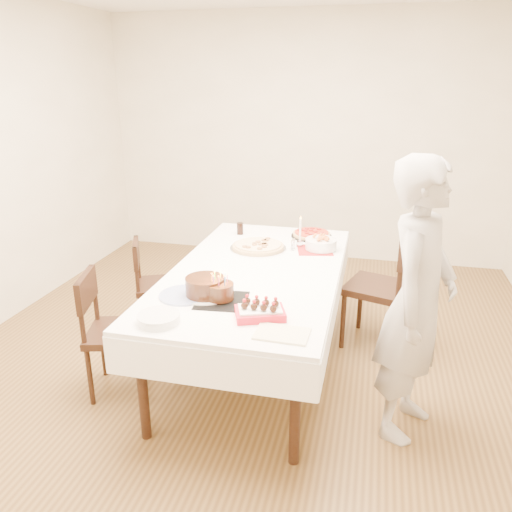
% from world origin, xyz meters
% --- Properties ---
extents(floor, '(5.00, 5.00, 0.00)m').
position_xyz_m(floor, '(0.00, 0.00, 0.00)').
color(floor, '#50371B').
rests_on(floor, ground).
extents(wall_back, '(4.50, 0.04, 2.70)m').
position_xyz_m(wall_back, '(0.00, 2.50, 1.35)').
color(wall_back, beige).
rests_on(wall_back, floor).
extents(dining_table, '(1.59, 2.34, 0.75)m').
position_xyz_m(dining_table, '(0.04, -0.01, 0.38)').
color(dining_table, white).
rests_on(dining_table, floor).
extents(chair_right_savory, '(0.62, 0.62, 0.96)m').
position_xyz_m(chair_right_savory, '(0.88, 0.50, 0.48)').
color(chair_right_savory, black).
rests_on(chair_right_savory, floor).
extents(chair_left_savory, '(0.54, 0.54, 0.79)m').
position_xyz_m(chair_left_savory, '(-0.85, 0.34, 0.40)').
color(chair_left_savory, black).
rests_on(chair_left_savory, floor).
extents(chair_left_dessert, '(0.54, 0.54, 0.85)m').
position_xyz_m(chair_left_dessert, '(-0.76, -0.53, 0.43)').
color(chair_left_dessert, black).
rests_on(chair_left_dessert, floor).
extents(person, '(0.58, 0.70, 1.64)m').
position_xyz_m(person, '(1.08, -0.47, 0.82)').
color(person, '#B7B1AD').
rests_on(person, floor).
extents(pizza_white, '(0.48, 0.48, 0.04)m').
position_xyz_m(pizza_white, '(-0.04, 0.42, 0.77)').
color(pizza_white, beige).
rests_on(pizza_white, dining_table).
extents(pizza_pepperoni, '(0.35, 0.35, 0.04)m').
position_xyz_m(pizza_pepperoni, '(0.32, 0.83, 0.77)').
color(pizza_pepperoni, red).
rests_on(pizza_pepperoni, dining_table).
extents(red_placemat, '(0.31, 0.31, 0.01)m').
position_xyz_m(red_placemat, '(0.39, 0.49, 0.75)').
color(red_placemat, '#B21E1E').
rests_on(red_placemat, dining_table).
extents(pasta_bowl, '(0.26, 0.26, 0.08)m').
position_xyz_m(pasta_bowl, '(0.43, 0.51, 0.80)').
color(pasta_bowl, white).
rests_on(pasta_bowl, dining_table).
extents(taper_candle, '(0.06, 0.06, 0.25)m').
position_xyz_m(taper_candle, '(0.26, 0.55, 0.88)').
color(taper_candle, white).
rests_on(taper_candle, dining_table).
extents(shaker_pair, '(0.09, 0.09, 0.08)m').
position_xyz_m(shaker_pair, '(0.22, 0.45, 0.79)').
color(shaker_pair, white).
rests_on(shaker_pair, dining_table).
extents(cola_glass, '(0.06, 0.06, 0.10)m').
position_xyz_m(cola_glass, '(-0.28, 0.76, 0.80)').
color(cola_glass, black).
rests_on(cola_glass, dining_table).
extents(layer_cake, '(0.38, 0.38, 0.12)m').
position_xyz_m(layer_cake, '(-0.15, -0.52, 0.81)').
color(layer_cake, black).
rests_on(layer_cake, dining_table).
extents(cake_board, '(0.32, 0.32, 0.01)m').
position_xyz_m(cake_board, '(-0.03, -0.56, 0.75)').
color(cake_board, black).
rests_on(cake_board, dining_table).
extents(birthday_cake, '(0.21, 0.21, 0.16)m').
position_xyz_m(birthday_cake, '(-0.05, -0.55, 0.84)').
color(birthday_cake, '#3D1E10').
rests_on(birthday_cake, dining_table).
extents(strawberry_box, '(0.32, 0.26, 0.07)m').
position_xyz_m(strawberry_box, '(0.24, -0.72, 0.78)').
color(strawberry_box, red).
rests_on(strawberry_box, dining_table).
extents(box_lid, '(0.28, 0.19, 0.02)m').
position_xyz_m(box_lid, '(0.39, -0.89, 0.75)').
color(box_lid, beige).
rests_on(box_lid, dining_table).
extents(plate_stack, '(0.31, 0.31, 0.05)m').
position_xyz_m(plate_stack, '(-0.29, -0.91, 0.77)').
color(plate_stack, white).
rests_on(plate_stack, dining_table).
extents(china_plate, '(0.40, 0.40, 0.01)m').
position_xyz_m(china_plate, '(-0.28, -0.55, 0.76)').
color(china_plate, white).
rests_on(china_plate, dining_table).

